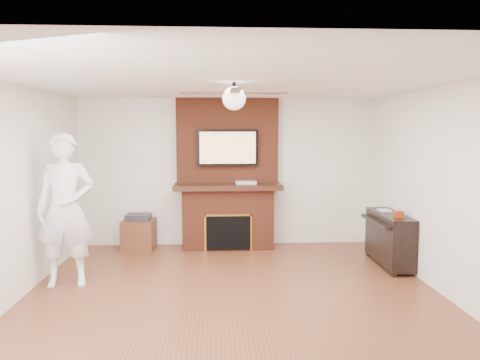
{
  "coord_description": "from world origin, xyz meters",
  "views": [
    {
      "loc": [
        -0.23,
        -5.23,
        1.97
      ],
      "look_at": [
        0.12,
        0.9,
        1.31
      ],
      "focal_mm": 35.0,
      "sensor_mm": 36.0,
      "label": 1
    }
  ],
  "objects": [
    {
      "name": "room_shell",
      "position": [
        0.0,
        0.0,
        1.25
      ],
      "size": [
        5.36,
        5.86,
        2.86
      ],
      "color": "brown",
      "rests_on": "ground"
    },
    {
      "name": "ceiling_fan",
      "position": [
        -0.0,
        0.0,
        2.33
      ],
      "size": [
        1.21,
        1.21,
        0.31
      ],
      "color": "black",
      "rests_on": "room_shell"
    },
    {
      "name": "candle_orange",
      "position": [
        -0.19,
        2.3,
        0.05
      ],
      "size": [
        0.06,
        0.06,
        0.11
      ],
      "primitive_type": "cylinder",
      "color": "#C27016",
      "rests_on": "ground"
    },
    {
      "name": "candle_blue",
      "position": [
        0.25,
        2.39,
        0.04
      ],
      "size": [
        0.06,
        0.06,
        0.08
      ],
      "primitive_type": "cylinder",
      "color": "teal",
      "rests_on": "ground"
    },
    {
      "name": "side_table",
      "position": [
        -1.48,
        2.48,
        0.27
      ],
      "size": [
        0.54,
        0.54,
        0.59
      ],
      "rotation": [
        0.0,
        0.0,
        -0.06
      ],
      "color": "#592C19",
      "rests_on": "ground"
    },
    {
      "name": "tv",
      "position": [
        0.0,
        2.5,
        1.68
      ],
      "size": [
        1.0,
        0.08,
        0.6
      ],
      "color": "black",
      "rests_on": "fireplace"
    },
    {
      "name": "cable_box",
      "position": [
        0.3,
        2.45,
        1.1
      ],
      "size": [
        0.35,
        0.22,
        0.05
      ],
      "primitive_type": "cube",
      "rotation": [
        0.0,
        0.0,
        0.09
      ],
      "color": "silver",
      "rests_on": "fireplace"
    },
    {
      "name": "candle_cream",
      "position": [
        0.09,
        2.36,
        0.06
      ],
      "size": [
        0.07,
        0.07,
        0.12
      ],
      "primitive_type": "cylinder",
      "color": "beige",
      "rests_on": "ground"
    },
    {
      "name": "candle_orange_extra",
      "position": [
        -0.06,
        2.3,
        0.05
      ],
      "size": [
        0.06,
        0.06,
        0.11
      ],
      "primitive_type": "cylinder",
      "color": "gold",
      "rests_on": "ground"
    },
    {
      "name": "fireplace",
      "position": [
        0.0,
        2.55,
        1.0
      ],
      "size": [
        1.78,
        0.64,
        2.5
      ],
      "color": "brown",
      "rests_on": "ground"
    },
    {
      "name": "piano",
      "position": [
        2.31,
        1.31,
        0.41
      ],
      "size": [
        0.45,
        1.18,
        0.86
      ],
      "rotation": [
        0.0,
        0.0,
        -0.01
      ],
      "color": "black",
      "rests_on": "ground"
    },
    {
      "name": "candle_green",
      "position": [
        -0.01,
        2.31,
        0.04
      ],
      "size": [
        0.06,
        0.06,
        0.09
      ],
      "primitive_type": "cylinder",
      "color": "#418E39",
      "rests_on": "ground"
    },
    {
      "name": "person",
      "position": [
        -2.1,
        0.7,
        0.97
      ],
      "size": [
        0.78,
        0.58,
        1.95
      ],
      "primitive_type": "imported",
      "rotation": [
        0.0,
        0.0,
        0.15
      ],
      "color": "white",
      "rests_on": "ground"
    }
  ]
}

